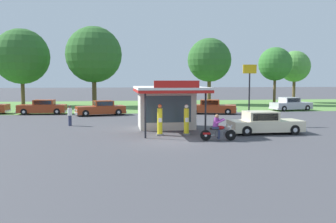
{
  "coord_description": "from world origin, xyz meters",
  "views": [
    {
      "loc": [
        -3.05,
        -21.25,
        3.63
      ],
      "look_at": [
        0.5,
        4.09,
        1.4
      ],
      "focal_mm": 39.16,
      "sensor_mm": 36.0,
      "label": 1
    }
  ],
  "objects_px": {
    "bystander_strolling_foreground": "(70,115)",
    "gas_pump_nearside": "(160,121)",
    "featured_classic_sedan": "(264,123)",
    "parked_car_back_row_far_left": "(164,105)",
    "roadside_pole_sign": "(249,84)",
    "gas_pump_offside": "(186,121)",
    "parked_car_back_row_centre_right": "(101,109)",
    "parked_car_second_row_spare": "(43,108)",
    "parked_car_back_row_centre": "(211,107)",
    "motorcycle_with_rider": "(218,130)",
    "parked_car_back_row_far_right": "(291,105)"
  },
  "relations": [
    {
      "from": "gas_pump_offside",
      "to": "roadside_pole_sign",
      "type": "xyz_separation_m",
      "value": [
        5.91,
        4.34,
        2.36
      ]
    },
    {
      "from": "featured_classic_sedan",
      "to": "motorcycle_with_rider",
      "type": "bearing_deg",
      "value": -148.55
    },
    {
      "from": "parked_car_second_row_spare",
      "to": "parked_car_back_row_centre",
      "type": "distance_m",
      "value": 17.81
    },
    {
      "from": "gas_pump_nearside",
      "to": "parked_car_second_row_spare",
      "type": "bearing_deg",
      "value": 122.76
    },
    {
      "from": "parked_car_second_row_spare",
      "to": "parked_car_back_row_centre",
      "type": "height_order",
      "value": "parked_car_second_row_spare"
    },
    {
      "from": "motorcycle_with_rider",
      "to": "roadside_pole_sign",
      "type": "xyz_separation_m",
      "value": [
        4.5,
        6.9,
        2.63
      ]
    },
    {
      "from": "parked_car_second_row_spare",
      "to": "parked_car_back_row_centre_right",
      "type": "distance_m",
      "value": 6.49
    },
    {
      "from": "parked_car_back_row_centre",
      "to": "featured_classic_sedan",
      "type": "bearing_deg",
      "value": -90.23
    },
    {
      "from": "gas_pump_nearside",
      "to": "parked_car_back_row_far_left",
      "type": "height_order",
      "value": "gas_pump_nearside"
    },
    {
      "from": "parked_car_back_row_centre_right",
      "to": "bystander_strolling_foreground",
      "type": "xyz_separation_m",
      "value": [
        -2.07,
        -8.4,
        0.18
      ]
    },
    {
      "from": "gas_pump_offside",
      "to": "parked_car_back_row_far_left",
      "type": "xyz_separation_m",
      "value": [
        0.96,
        18.7,
        -0.19
      ]
    },
    {
      "from": "gas_pump_nearside",
      "to": "parked_car_back_row_far_left",
      "type": "bearing_deg",
      "value": 81.7
    },
    {
      "from": "parked_car_back_row_centre",
      "to": "parked_car_second_row_spare",
      "type": "bearing_deg",
      "value": 173.03
    },
    {
      "from": "gas_pump_nearside",
      "to": "parked_car_second_row_spare",
      "type": "relative_size",
      "value": 0.4
    },
    {
      "from": "parked_car_back_row_far_left",
      "to": "roadside_pole_sign",
      "type": "height_order",
      "value": "roadside_pole_sign"
    },
    {
      "from": "motorcycle_with_rider",
      "to": "parked_car_second_row_spare",
      "type": "relative_size",
      "value": 0.42
    },
    {
      "from": "gas_pump_offside",
      "to": "parked_car_second_row_spare",
      "type": "bearing_deg",
      "value": 126.91
    },
    {
      "from": "parked_car_back_row_centre",
      "to": "gas_pump_nearside",
      "type": "bearing_deg",
      "value": -116.68
    },
    {
      "from": "gas_pump_offside",
      "to": "parked_car_back_row_centre",
      "type": "relative_size",
      "value": 0.36
    },
    {
      "from": "parked_car_back_row_far_left",
      "to": "parked_car_back_row_centre",
      "type": "relative_size",
      "value": 0.88
    },
    {
      "from": "parked_car_back_row_centre",
      "to": "parked_car_back_row_far_right",
      "type": "distance_m",
      "value": 10.84
    },
    {
      "from": "parked_car_second_row_spare",
      "to": "parked_car_back_row_far_left",
      "type": "relative_size",
      "value": 1.04
    },
    {
      "from": "featured_classic_sedan",
      "to": "roadside_pole_sign",
      "type": "height_order",
      "value": "roadside_pole_sign"
    },
    {
      "from": "featured_classic_sedan",
      "to": "roadside_pole_sign",
      "type": "bearing_deg",
      "value": 82.51
    },
    {
      "from": "parked_car_back_row_centre_right",
      "to": "roadside_pole_sign",
      "type": "height_order",
      "value": "roadside_pole_sign"
    },
    {
      "from": "gas_pump_nearside",
      "to": "bystander_strolling_foreground",
      "type": "relative_size",
      "value": 1.27
    },
    {
      "from": "gas_pump_nearside",
      "to": "bystander_strolling_foreground",
      "type": "bearing_deg",
      "value": 137.42
    },
    {
      "from": "gas_pump_offside",
      "to": "featured_classic_sedan",
      "type": "xyz_separation_m",
      "value": [
        5.32,
        -0.16,
        -0.24
      ]
    },
    {
      "from": "featured_classic_sedan",
      "to": "parked_car_back_row_centre_right",
      "type": "distance_m",
      "value": 18.47
    },
    {
      "from": "parked_car_back_row_far_right",
      "to": "parked_car_back_row_far_left",
      "type": "bearing_deg",
      "value": 173.92
    },
    {
      "from": "bystander_strolling_foreground",
      "to": "parked_car_back_row_centre",
      "type": "bearing_deg",
      "value": 31.41
    },
    {
      "from": "gas_pump_nearside",
      "to": "featured_classic_sedan",
      "type": "bearing_deg",
      "value": -1.31
    },
    {
      "from": "bystander_strolling_foreground",
      "to": "gas_pump_nearside",
      "type": "bearing_deg",
      "value": -42.58
    },
    {
      "from": "gas_pump_offside",
      "to": "parked_car_back_row_centre_right",
      "type": "distance_m",
      "value": 15.58
    },
    {
      "from": "parked_car_back_row_far_right",
      "to": "featured_classic_sedan",
      "type": "bearing_deg",
      "value": -121.29
    },
    {
      "from": "gas_pump_offside",
      "to": "parked_car_back_row_far_right",
      "type": "xyz_separation_m",
      "value": [
        15.82,
        17.11,
        -0.22
      ]
    },
    {
      "from": "parked_car_back_row_far_left",
      "to": "bystander_strolling_foreground",
      "type": "distance_m",
      "value": 15.73
    },
    {
      "from": "parked_car_back_row_far_left",
      "to": "parked_car_back_row_centre",
      "type": "xyz_separation_m",
      "value": [
        4.41,
        -4.48,
        -0.05
      ]
    },
    {
      "from": "parked_car_back_row_far_left",
      "to": "parked_car_back_row_centre",
      "type": "distance_m",
      "value": 6.29
    },
    {
      "from": "parked_car_back_row_far_right",
      "to": "roadside_pole_sign",
      "type": "distance_m",
      "value": 16.37
    },
    {
      "from": "featured_classic_sedan",
      "to": "parked_car_back_row_centre_right",
      "type": "xyz_separation_m",
      "value": [
        -11.46,
        14.48,
        -0.01
      ]
    },
    {
      "from": "motorcycle_with_rider",
      "to": "parked_car_back_row_centre",
      "type": "distance_m",
      "value": 17.23
    },
    {
      "from": "parked_car_back_row_centre",
      "to": "roadside_pole_sign",
      "type": "xyz_separation_m",
      "value": [
        0.53,
        -9.87,
        2.6
      ]
    },
    {
      "from": "bystander_strolling_foreground",
      "to": "roadside_pole_sign",
      "type": "height_order",
      "value": "roadside_pole_sign"
    },
    {
      "from": "featured_classic_sedan",
      "to": "parked_car_second_row_spare",
      "type": "height_order",
      "value": "parked_car_second_row_spare"
    },
    {
      "from": "parked_car_back_row_far_left",
      "to": "roadside_pole_sign",
      "type": "xyz_separation_m",
      "value": [
        4.95,
        -14.35,
        2.56
      ]
    },
    {
      "from": "motorcycle_with_rider",
      "to": "parked_car_back_row_centre",
      "type": "bearing_deg",
      "value": 76.68
    },
    {
      "from": "parked_car_back_row_centre_right",
      "to": "roadside_pole_sign",
      "type": "relative_size",
      "value": 1.1
    },
    {
      "from": "parked_car_second_row_spare",
      "to": "roadside_pole_sign",
      "type": "bearing_deg",
      "value": -33.45
    },
    {
      "from": "roadside_pole_sign",
      "to": "parked_car_second_row_spare",
      "type": "bearing_deg",
      "value": 146.55
    }
  ]
}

